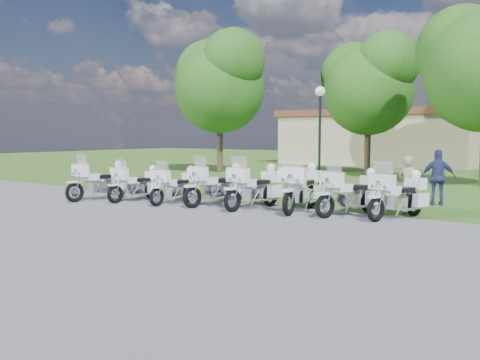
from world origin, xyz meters
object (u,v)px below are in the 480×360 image
Objects in this scene: bystander_a at (408,185)px; bystander_c at (438,178)px; motorcycle_1 at (137,183)px; lamp_post at (320,111)px; motorcycle_0 at (100,180)px; motorcycle_2 at (176,185)px; motorcycle_7 at (399,194)px; motorcycle_5 at (302,187)px; motorcycle_4 at (255,186)px; motorcycle_6 at (352,192)px; motorcycle_3 at (218,184)px.

bystander_a is 0.93× the size of bystander_c.
lamp_post is at bearing -101.70° from motorcycle_1.
motorcycle_0 reaches higher than motorcycle_2.
motorcycle_7 is at bearing -169.05° from motorcycle_2.
lamp_post reaches higher than bystander_a.
motorcycle_1 is 9.25m from lamp_post.
bystander_c is (0.18, 2.45, 0.06)m from bystander_a.
bystander_c reaches higher than motorcycle_5.
motorcycle_4 is 4.52m from bystander_a.
bystander_c is (1.42, 3.54, 0.23)m from motorcycle_6.
motorcycle_5 is at bearing -162.80° from motorcycle_1.
motorcycle_4 is 8.24m from lamp_post.
bystander_a reaches higher than motorcycle_4.
bystander_c is (6.14, -3.64, -2.39)m from lamp_post.
motorcycle_5 is (5.84, 1.17, 0.11)m from motorcycle_1.
motorcycle_5 is at bearing -167.00° from motorcycle_2.
motorcycle_1 is 1.30× the size of bystander_a.
bystander_a is 2.45m from bystander_c.
bystander_a reaches higher than motorcycle_6.
motorcycle_1 is 0.95× the size of motorcycle_7.
motorcycle_1 is 8.81m from motorcycle_7.
lamp_post is at bearing -35.00° from motorcycle_6.
motorcycle_5 reaches higher than motorcycle_0.
motorcycle_0 is 4.49m from motorcycle_3.
bystander_a is (4.25, 1.55, 0.15)m from motorcycle_4.
bystander_a is at bearing -165.14° from motorcycle_5.
motorcycle_7 is 0.53× the size of lamp_post.
bystander_a is (-0.05, 0.86, 0.17)m from motorcycle_7.
motorcycle_4 is (1.39, 0.09, 0.01)m from motorcycle_3.
motorcycle_0 is 11.44m from bystander_c.
bystander_c is at bearing -80.55° from bystander_a.
motorcycle_4 is at bearing 22.58° from bystander_c.
motorcycle_0 is at bearing 28.09° from motorcycle_7.
bystander_a reaches higher than motorcycle_1.
motorcycle_5 reaches higher than motorcycle_3.
motorcycle_3 reaches higher than motorcycle_0.
motorcycle_0 is 1.12× the size of motorcycle_2.
bystander_a is (5.64, 1.64, 0.15)m from motorcycle_3.
motorcycle_7 is at bearing -148.09° from motorcycle_6.
motorcycle_5 is (2.85, 0.46, 0.04)m from motorcycle_3.
motorcycle_0 is at bearing 29.65° from bystander_a.
motorcycle_4 reaches higher than motorcycle_6.
motorcycle_6 is (7.39, 1.26, 0.06)m from motorcycle_1.
motorcycle_4 is at bearing 5.72° from motorcycle_5.
motorcycle_1 is 0.50× the size of lamp_post.
motorcycle_0 is at bearing 16.24° from motorcycle_2.
motorcycle_7 is at bearing 178.30° from motorcycle_5.
motorcycle_0 is 1.06× the size of motorcycle_6.
lamp_post is at bearing -74.65° from motorcycle_5.
motorcycle_0 is 1.01× the size of motorcycle_3.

